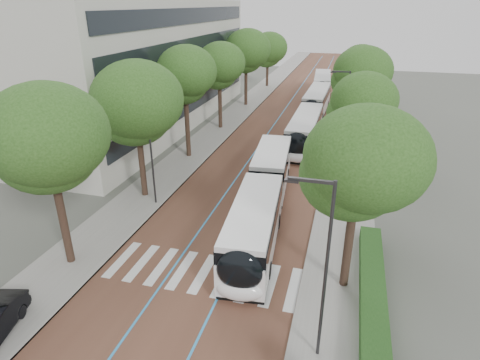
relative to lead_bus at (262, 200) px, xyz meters
name	(u,v)px	position (x,y,z in m)	size (l,w,h in m)	color
ground	(193,284)	(-2.06, -7.57, -1.63)	(160.00, 160.00, 0.00)	#51544C
road	(297,109)	(-2.06, 32.43, -1.62)	(11.00, 140.00, 0.02)	brown
sidewalk_left	(246,105)	(-9.56, 32.43, -1.57)	(4.00, 140.00, 0.12)	gray
sidewalk_right	(352,112)	(5.44, 32.43, -1.57)	(4.00, 140.00, 0.12)	gray
kerb_left	(259,106)	(-7.66, 32.43, -1.57)	(0.20, 140.00, 0.14)	gray
kerb_right	(338,111)	(3.54, 32.43, -1.57)	(0.20, 140.00, 0.14)	gray
zebra_crossing	(203,273)	(-1.86, -6.57, -1.60)	(10.55, 3.60, 0.01)	silver
lane_line_left	(286,108)	(-3.66, 32.43, -1.60)	(0.12, 126.00, 0.01)	#2A8DD3
lane_line_right	(309,109)	(-0.46, 32.43, -1.60)	(0.12, 126.00, 0.01)	#2A8DD3
office_building	(124,64)	(-21.54, 20.43, 5.37)	(18.11, 40.00, 14.00)	beige
hedge	(373,308)	(7.04, -7.57, -1.11)	(1.20, 14.00, 0.80)	#194317
streetlight_near	(322,260)	(4.56, -10.57, 3.19)	(1.82, 0.20, 8.00)	#2B2C2E
streetlight_far	(345,107)	(4.56, 14.43, 3.19)	(1.82, 0.20, 8.00)	#2B2C2E
lamp_post_left	(151,152)	(-8.16, 0.43, 2.49)	(0.14, 0.14, 8.00)	#2B2C2E
trees_left	(212,72)	(-9.56, 17.84, 5.32)	(6.44, 61.14, 10.00)	black
trees_right	(359,89)	(5.64, 15.57, 4.73)	(6.03, 47.75, 9.26)	black
lead_bus	(262,200)	(0.00, 0.00, 0.00)	(4.07, 18.54, 3.20)	black
bus_queued_0	(304,132)	(0.82, 16.31, 0.00)	(2.61, 12.41, 3.20)	white
bus_queued_1	(316,102)	(0.73, 29.93, 0.00)	(2.78, 12.45, 3.20)	white
bus_queued_2	(322,85)	(0.44, 42.56, 0.00)	(3.31, 12.53, 3.20)	white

